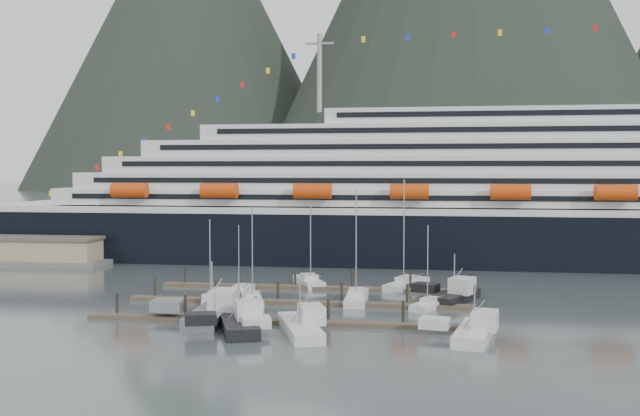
% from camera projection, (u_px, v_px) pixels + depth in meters
% --- Properties ---
extents(ground, '(1600.00, 1600.00, 0.00)m').
position_uv_depth(ground, '(330.00, 309.00, 99.34)').
color(ground, '#4E5C5C').
rests_on(ground, ground).
extents(mountains, '(870.00, 440.00, 420.00)m').
position_uv_depth(mountains, '(481.00, 6.00, 663.59)').
color(mountains, black).
rests_on(mountains, ground).
extents(cruise_ship, '(210.00, 30.40, 50.30)m').
position_uv_depth(cruise_ship, '(519.00, 202.00, 148.34)').
color(cruise_ship, black).
rests_on(cruise_ship, ground).
extents(warehouse, '(46.00, 20.00, 5.80)m').
position_uv_depth(warehouse, '(8.00, 250.00, 151.66)').
color(warehouse, '#595956').
rests_on(warehouse, ground).
extents(dock_near, '(48.18, 2.28, 3.20)m').
position_uv_depth(dock_near, '(279.00, 321.00, 90.26)').
color(dock_near, '#433A2B').
rests_on(dock_near, ground).
extents(dock_mid, '(48.18, 2.28, 3.20)m').
position_uv_depth(dock_mid, '(298.00, 302.00, 103.09)').
color(dock_mid, '#433A2B').
rests_on(dock_mid, ground).
extents(dock_far, '(48.18, 2.28, 3.20)m').
position_uv_depth(dock_far, '(313.00, 287.00, 115.92)').
color(dock_far, '#433A2B').
rests_on(dock_far, ground).
extents(sailboat_a, '(4.81, 8.79, 12.28)m').
position_uv_depth(sailboat_a, '(210.00, 303.00, 101.93)').
color(sailboat_a, silver).
rests_on(sailboat_a, ground).
extents(sailboat_b, '(5.47, 10.21, 14.09)m').
position_uv_depth(sailboat_b, '(252.00, 300.00, 103.64)').
color(sailboat_b, silver).
rests_on(sailboat_b, ground).
extents(sailboat_c, '(2.49, 8.22, 10.67)m').
position_uv_depth(sailboat_c, '(241.00, 291.00, 112.07)').
color(sailboat_c, silver).
rests_on(sailboat_c, ground).
extents(sailboat_d, '(3.38, 12.19, 16.54)m').
position_uv_depth(sailboat_d, '(357.00, 298.00, 105.31)').
color(sailboat_d, silver).
rests_on(sailboat_d, ground).
extents(sailboat_f, '(6.81, 10.54, 13.75)m').
position_uv_depth(sailboat_f, '(309.00, 282.00, 120.00)').
color(sailboat_f, silver).
rests_on(sailboat_f, ground).
extents(sailboat_g, '(7.14, 12.31, 17.64)m').
position_uv_depth(sailboat_g, '(407.00, 285.00, 117.62)').
color(sailboat_g, silver).
rests_on(sailboat_g, ground).
extents(sailboat_h, '(5.53, 8.41, 11.60)m').
position_uv_depth(sailboat_h, '(430.00, 305.00, 100.23)').
color(sailboat_h, silver).
rests_on(sailboat_h, ground).
extents(trawler_a, '(10.67, 14.78, 8.06)m').
position_uv_depth(trawler_a, '(211.00, 312.00, 92.14)').
color(trawler_a, gray).
rests_on(trawler_a, ground).
extents(trawler_b, '(9.92, 12.03, 7.45)m').
position_uv_depth(trawler_b, '(238.00, 323.00, 85.76)').
color(trawler_b, black).
rests_on(trawler_b, ground).
extents(trawler_c, '(10.52, 13.52, 6.70)m').
position_uv_depth(trawler_c, '(299.00, 326.00, 84.67)').
color(trawler_c, silver).
rests_on(trawler_c, ground).
extents(trawler_d, '(8.84, 11.87, 6.80)m').
position_uv_depth(trawler_d, '(473.00, 331.00, 81.78)').
color(trawler_d, silver).
rests_on(trawler_d, ground).
extents(trawler_e, '(10.06, 12.01, 7.46)m').
position_uv_depth(trawler_e, '(453.00, 295.00, 104.88)').
color(trawler_e, black).
rests_on(trawler_e, ground).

